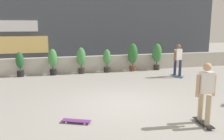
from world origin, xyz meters
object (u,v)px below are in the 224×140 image
(potted_plant_3, at_px, (107,60))
(skater_foreground, at_px, (178,59))
(potted_plant_4, at_px, (133,55))
(skateboard_near_camera, at_px, (76,121))
(potted_plant_1, at_px, (53,60))
(potted_plant_0, at_px, (20,63))
(skater_by_wall_left, at_px, (206,91))
(potted_plant_5, at_px, (157,55))
(potted_plant_2, at_px, (81,59))

(potted_plant_3, xyz_separation_m, skater_foreground, (3.24, -2.15, 0.21))
(potted_plant_4, distance_m, skateboard_near_camera, 7.96)
(potted_plant_1, height_order, potted_plant_4, potted_plant_4)
(potted_plant_4, xyz_separation_m, skateboard_near_camera, (-4.04, -6.80, -0.89))
(skateboard_near_camera, bearing_deg, potted_plant_0, 107.53)
(potted_plant_0, xyz_separation_m, potted_plant_1, (1.66, 0.00, 0.10))
(potted_plant_0, distance_m, skater_by_wall_left, 9.51)
(potted_plant_0, relative_size, skateboard_near_camera, 1.59)
(potted_plant_5, bearing_deg, potted_plant_0, -180.00)
(potted_plant_4, height_order, potted_plant_5, potted_plant_4)
(potted_plant_3, bearing_deg, skater_by_wall_left, -84.18)
(potted_plant_5, bearing_deg, potted_plant_4, 180.00)
(potted_plant_0, bearing_deg, potted_plant_2, 0.00)
(potted_plant_3, height_order, potted_plant_4, potted_plant_4)
(potted_plant_3, relative_size, potted_plant_5, 0.83)
(potted_plant_3, bearing_deg, skateboard_near_camera, -110.20)
(potted_plant_5, bearing_deg, skater_foreground, -85.79)
(skater_by_wall_left, xyz_separation_m, skateboard_near_camera, (-3.29, 0.99, -0.88))
(potted_plant_1, distance_m, skateboard_near_camera, 6.86)
(potted_plant_5, xyz_separation_m, skateboard_near_camera, (-5.58, -6.80, -0.86))
(potted_plant_1, relative_size, skater_foreground, 0.83)
(skater_foreground, bearing_deg, potted_plant_1, 160.99)
(potted_plant_3, bearing_deg, potted_plant_5, 0.00)
(potted_plant_2, height_order, potted_plant_4, potted_plant_4)
(skater_foreground, bearing_deg, skateboard_near_camera, -140.98)
(potted_plant_0, relative_size, potted_plant_3, 0.98)
(potted_plant_0, xyz_separation_m, skater_foreground, (7.89, -2.15, 0.23))
(skater_by_wall_left, height_order, skater_foreground, same)
(potted_plant_1, distance_m, skater_by_wall_left, 8.66)
(skater_foreground, bearing_deg, potted_plant_4, 128.35)
(potted_plant_2, distance_m, skateboard_near_camera, 6.92)
(potted_plant_1, relative_size, potted_plant_2, 0.97)
(skater_by_wall_left, relative_size, skateboard_near_camera, 2.09)
(potted_plant_3, distance_m, potted_plant_5, 3.09)
(skater_by_wall_left, bearing_deg, potted_plant_5, 73.64)
(potted_plant_1, bearing_deg, potted_plant_5, 0.00)
(skateboard_near_camera, bearing_deg, potted_plant_2, 81.34)
(potted_plant_1, height_order, potted_plant_3, potted_plant_1)
(potted_plant_3, relative_size, skater_by_wall_left, 0.77)
(potted_plant_5, bearing_deg, potted_plant_2, 180.00)
(potted_plant_1, height_order, potted_plant_5, potted_plant_5)
(potted_plant_0, xyz_separation_m, potted_plant_4, (6.19, 0.00, 0.24))
(potted_plant_3, distance_m, skateboard_near_camera, 7.27)
(potted_plant_3, relative_size, skater_foreground, 0.77)
(potted_plant_2, bearing_deg, potted_plant_4, 0.00)
(potted_plant_4, bearing_deg, skater_by_wall_left, -95.48)
(skater_foreground, bearing_deg, potted_plant_0, 164.78)
(potted_plant_1, relative_size, potted_plant_5, 0.90)
(skateboard_near_camera, bearing_deg, potted_plant_5, 50.61)
(skater_by_wall_left, bearing_deg, skater_foreground, 66.58)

